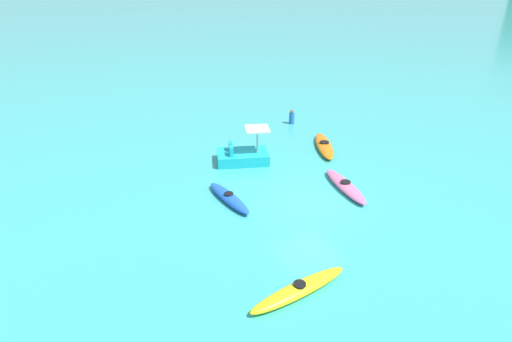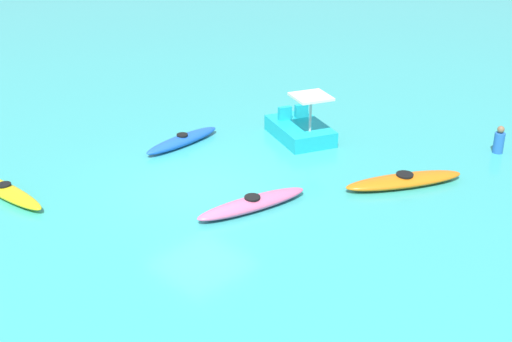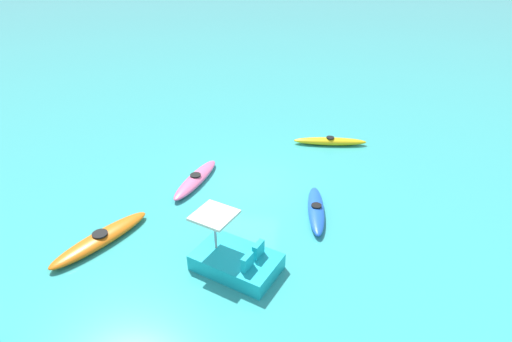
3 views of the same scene
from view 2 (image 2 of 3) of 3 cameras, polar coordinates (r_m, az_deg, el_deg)
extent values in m
plane|color=#38ADA8|center=(19.10, -4.81, -1.43)|extent=(600.00, 600.00, 0.00)
ellipsoid|color=blue|center=(21.94, -6.13, 2.55)|extent=(2.96, 0.71, 0.32)
cylinder|color=black|center=(21.87, -6.15, 3.00)|extent=(0.37, 0.37, 0.05)
ellipsoid|color=orange|center=(19.54, 12.21, -0.78)|extent=(3.42, 2.37, 0.32)
cylinder|color=black|center=(19.47, 12.26, -0.29)|extent=(0.65, 0.65, 0.05)
ellipsoid|color=pink|center=(17.85, -0.31, -2.73)|extent=(3.30, 1.37, 0.32)
cylinder|color=black|center=(17.77, -0.31, -2.20)|extent=(0.50, 0.50, 0.05)
ellipsoid|color=yellow|center=(19.73, -20.11, -1.55)|extent=(0.80, 3.36, 0.32)
cylinder|color=black|center=(19.65, -20.19, -1.07)|extent=(0.38, 0.38, 0.05)
cube|color=#19B7C6|center=(22.37, 3.67, 3.34)|extent=(2.32, 2.79, 0.50)
cube|color=#19B7C6|center=(22.79, 3.79, 5.01)|extent=(0.47, 0.32, 0.44)
cube|color=#19B7C6|center=(22.55, 2.41, 4.82)|extent=(0.47, 0.32, 0.44)
cylinder|color=#B2B2B7|center=(21.50, 4.54, 4.69)|extent=(0.08, 0.08, 1.10)
cube|color=silver|center=(21.31, 4.60, 6.18)|extent=(1.44, 1.44, 0.08)
cylinder|color=blue|center=(22.48, 19.52, 2.22)|extent=(0.36, 0.36, 0.65)
sphere|color=#8C6647|center=(22.32, 19.68, 3.27)|extent=(0.22, 0.22, 0.22)
camera|label=1|loc=(22.06, -48.44, 16.52)|focal=29.06mm
camera|label=3|loc=(29.21, 14.31, 24.15)|focal=29.42mm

